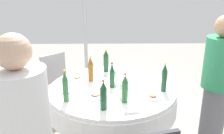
% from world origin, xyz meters
% --- Properties ---
extents(dining_table, '(1.47, 1.47, 0.74)m').
position_xyz_m(dining_table, '(0.00, 0.00, 0.59)').
color(dining_table, white).
rests_on(dining_table, ground_plane).
extents(bottle_green_front, '(0.06, 0.06, 0.30)m').
position_xyz_m(bottle_green_front, '(-0.37, -0.12, 0.88)').
color(bottle_green_front, '#2D6B38').
rests_on(bottle_green_front, dining_table).
extents(bottle_green_north, '(0.06, 0.06, 0.33)m').
position_xyz_m(bottle_green_north, '(-0.34, 0.46, 0.90)').
color(bottle_green_north, '#2D6B38').
rests_on(bottle_green_north, dining_table).
extents(bottle_dark_green_far, '(0.07, 0.07, 0.30)m').
position_xyz_m(bottle_dark_green_far, '(0.52, 0.07, 0.88)').
color(bottle_dark_green_far, '#194728').
rests_on(bottle_dark_green_far, dining_table).
extents(bottle_dark_green_right, '(0.06, 0.06, 0.29)m').
position_xyz_m(bottle_dark_green_right, '(-0.51, 0.09, 0.88)').
color(bottle_dark_green_right, '#194728').
rests_on(bottle_dark_green_right, dining_table).
extents(bottle_amber_mid, '(0.06, 0.06, 0.31)m').
position_xyz_m(bottle_amber_mid, '(0.19, 0.25, 0.88)').
color(bottle_amber_mid, '#8C5619').
rests_on(bottle_amber_mid, dining_table).
extents(bottle_dark_green_outer, '(0.06, 0.06, 0.29)m').
position_xyz_m(bottle_dark_green_outer, '(0.00, 0.00, 0.87)').
color(bottle_dark_green_outer, '#194728').
rests_on(bottle_dark_green_outer, dining_table).
extents(bottle_dark_green_west, '(0.06, 0.06, 0.32)m').
position_xyz_m(bottle_dark_green_west, '(-0.11, -0.56, 0.89)').
color(bottle_dark_green_west, '#194728').
rests_on(bottle_dark_green_west, dining_table).
extents(wine_glass_right, '(0.07, 0.07, 0.15)m').
position_xyz_m(wine_glass_right, '(0.13, -0.05, 0.85)').
color(wine_glass_right, white).
rests_on(wine_glass_right, dining_table).
extents(wine_glass_mid, '(0.06, 0.06, 0.13)m').
position_xyz_m(wine_glass_mid, '(-0.02, -0.17, 0.83)').
color(wine_glass_mid, white).
rests_on(wine_glass_mid, dining_table).
extents(wine_glass_outer, '(0.07, 0.07, 0.14)m').
position_xyz_m(wine_glass_outer, '(-0.22, -0.11, 0.84)').
color(wine_glass_outer, white).
rests_on(wine_glass_outer, dining_table).
extents(plate_left, '(0.26, 0.26, 0.04)m').
position_xyz_m(plate_left, '(-0.23, 0.18, 0.75)').
color(plate_left, white).
rests_on(plate_left, dining_table).
extents(plate_rear, '(0.23, 0.23, 0.02)m').
position_xyz_m(plate_rear, '(-0.06, 0.49, 0.75)').
color(plate_rear, white).
rests_on(plate_rear, dining_table).
extents(plate_near, '(0.20, 0.20, 0.04)m').
position_xyz_m(plate_near, '(-0.27, -0.42, 0.75)').
color(plate_near, white).
rests_on(plate_near, dining_table).
extents(plate_inner, '(0.22, 0.22, 0.04)m').
position_xyz_m(plate_inner, '(0.26, 0.42, 0.75)').
color(plate_inner, white).
rests_on(plate_inner, dining_table).
extents(fork_north, '(0.17, 0.09, 0.00)m').
position_xyz_m(fork_north, '(0.15, -0.30, 0.74)').
color(fork_north, silver).
rests_on(fork_north, dining_table).
extents(knife_far, '(0.17, 0.09, 0.00)m').
position_xyz_m(knife_far, '(0.32, 0.08, 0.74)').
color(knife_far, silver).
rests_on(knife_far, dining_table).
extents(folded_napkin, '(0.15, 0.15, 0.02)m').
position_xyz_m(folded_napkin, '(-0.54, -0.16, 0.75)').
color(folded_napkin, white).
rests_on(folded_napkin, dining_table).
extents(person_front, '(0.34, 0.34, 1.57)m').
position_xyz_m(person_front, '(-0.17, -1.12, 0.83)').
color(person_front, slate).
rests_on(person_front, ground_plane).
extents(chair_outer, '(0.57, 0.57, 0.87)m').
position_xyz_m(chair_outer, '(0.96, 0.93, 0.52)').
color(chair_outer, '#99999E').
rests_on(chair_outer, ground_plane).
extents(tent_pole_main, '(0.07, 0.07, 2.62)m').
position_xyz_m(tent_pole_main, '(2.35, 0.50, 1.31)').
color(tent_pole_main, '#B2B5B7').
rests_on(tent_pole_main, ground_plane).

